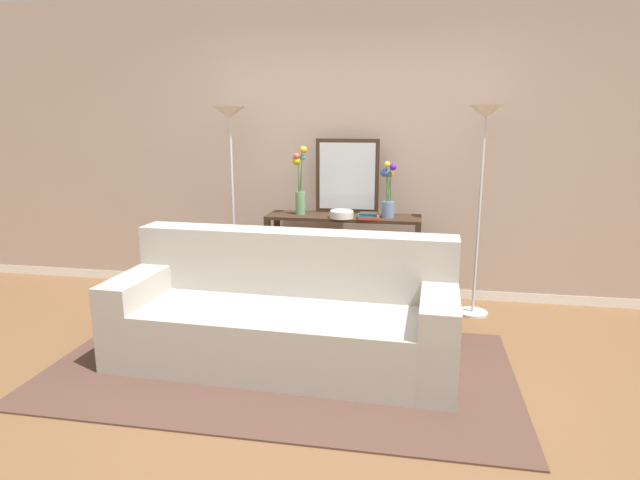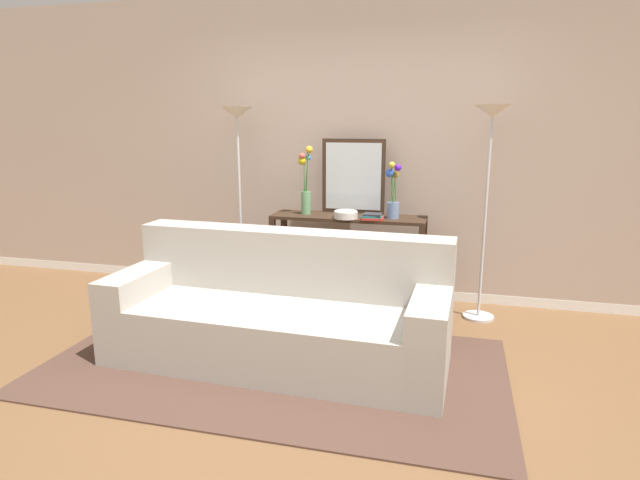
# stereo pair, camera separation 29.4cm
# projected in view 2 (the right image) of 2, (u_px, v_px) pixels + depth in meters

# --- Properties ---
(ground_plane) EXTENTS (16.00, 16.00, 0.02)m
(ground_plane) POSITION_uv_depth(u_px,v_px,m) (302.00, 392.00, 3.36)
(ground_plane) COLOR brown
(back_wall) EXTENTS (12.00, 0.15, 2.79)m
(back_wall) POSITION_uv_depth(u_px,v_px,m) (363.00, 149.00, 4.99)
(back_wall) COLOR white
(back_wall) RESTS_ON ground
(area_rug) EXTENTS (3.12, 1.69, 0.01)m
(area_rug) POSITION_uv_depth(u_px,v_px,m) (273.00, 366.00, 3.67)
(area_rug) COLOR #51382D
(area_rug) RESTS_ON ground
(couch) EXTENTS (2.37, 0.98, 0.88)m
(couch) POSITION_uv_depth(u_px,v_px,m) (280.00, 316.00, 3.76)
(couch) COLOR #ADA89E
(couch) RESTS_ON ground
(console_table) EXTENTS (1.37, 0.38, 0.83)m
(console_table) POSITION_uv_depth(u_px,v_px,m) (348.00, 244.00, 4.80)
(console_table) COLOR #382619
(console_table) RESTS_ON ground
(floor_lamp_left) EXTENTS (0.28, 0.28, 1.77)m
(floor_lamp_left) POSITION_uv_depth(u_px,v_px,m) (238.00, 150.00, 4.81)
(floor_lamp_left) COLOR silver
(floor_lamp_left) RESTS_ON ground
(floor_lamp_right) EXTENTS (0.28, 0.28, 1.78)m
(floor_lamp_right) POSITION_uv_depth(u_px,v_px,m) (489.00, 153.00, 4.28)
(floor_lamp_right) COLOR silver
(floor_lamp_right) RESTS_ON ground
(wall_mirror) EXTENTS (0.58, 0.02, 0.67)m
(wall_mirror) POSITION_uv_depth(u_px,v_px,m) (353.00, 176.00, 4.82)
(wall_mirror) COLOR #382619
(wall_mirror) RESTS_ON console_table
(vase_tall_flowers) EXTENTS (0.13, 0.10, 0.61)m
(vase_tall_flowers) POSITION_uv_depth(u_px,v_px,m) (305.00, 183.00, 4.78)
(vase_tall_flowers) COLOR #669E6B
(vase_tall_flowers) RESTS_ON console_table
(vase_short_flowers) EXTENTS (0.14, 0.12, 0.49)m
(vase_short_flowers) POSITION_uv_depth(u_px,v_px,m) (393.00, 196.00, 4.59)
(vase_short_flowers) COLOR #6B84AD
(vase_short_flowers) RESTS_ON console_table
(fruit_bowl) EXTENTS (0.21, 0.21, 0.07)m
(fruit_bowl) POSITION_uv_depth(u_px,v_px,m) (346.00, 214.00, 4.62)
(fruit_bowl) COLOR silver
(fruit_bowl) RESTS_ON console_table
(book_stack) EXTENTS (0.19, 0.17, 0.05)m
(book_stack) POSITION_uv_depth(u_px,v_px,m) (372.00, 217.00, 4.57)
(book_stack) COLOR #BC3328
(book_stack) RESTS_ON console_table
(book_row_under_console) EXTENTS (0.44, 0.18, 0.13)m
(book_row_under_console) POSITION_uv_depth(u_px,v_px,m) (312.00, 295.00, 5.00)
(book_row_under_console) COLOR #236033
(book_row_under_console) RESTS_ON ground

